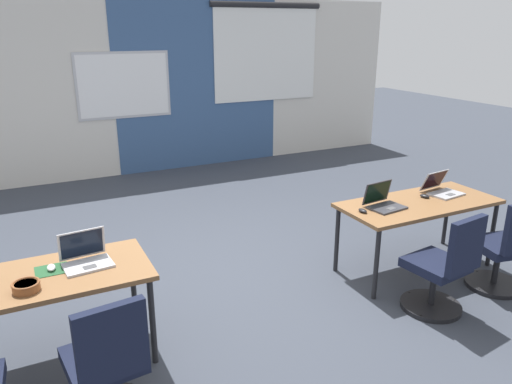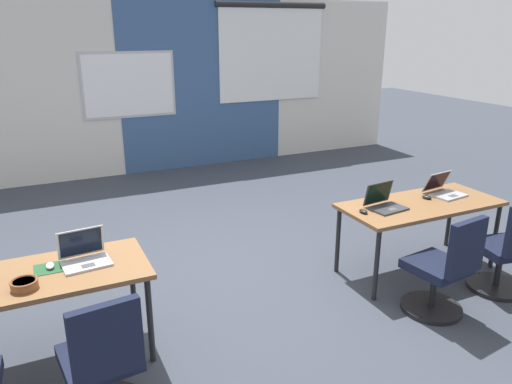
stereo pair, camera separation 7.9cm
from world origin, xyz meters
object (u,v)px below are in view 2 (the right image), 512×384
at_px(laptop_near_left_inner, 85,256).
at_px(chair_near_left_inner, 103,370).
at_px(laptop_near_right_inner, 385,203).
at_px(chair_near_right_inner, 443,274).
at_px(mouse_near_left_inner, 50,266).
at_px(laptop_near_right_end, 444,190).
at_px(snack_bowl, 24,284).
at_px(mouse_near_right_inner, 363,211).
at_px(chair_near_right_end, 507,255).
at_px(desk_near_left, 30,284).
at_px(mouse_near_right_end, 427,197).
at_px(desk_near_right, 421,208).

distance_m(laptop_near_left_inner, chair_near_left_inner, 0.91).
relative_size(laptop_near_right_inner, chair_near_right_inner, 0.39).
distance_m(mouse_near_left_inner, laptop_near_right_end, 3.74).
relative_size(laptop_near_left_inner, laptop_near_right_end, 0.96).
bearing_deg(chair_near_right_inner, snack_bowl, -17.45).
bearing_deg(laptop_near_right_end, chair_near_left_inner, -174.07).
bearing_deg(laptop_near_left_inner, mouse_near_right_inner, -6.70).
height_order(laptop_near_right_inner, chair_near_right_end, laptop_near_right_inner).
height_order(desk_near_left, mouse_near_right_inner, mouse_near_right_inner).
bearing_deg(chair_near_left_inner, chair_near_right_inner, 174.31).
distance_m(mouse_near_right_inner, snack_bowl, 2.85).
xyz_separation_m(desk_near_left, chair_near_right_inner, (3.11, -0.72, -0.28)).
bearing_deg(laptop_near_right_end, desk_near_left, 173.71).
height_order(laptop_near_right_inner, mouse_near_right_end, laptop_near_right_inner).
xyz_separation_m(laptop_near_left_inner, laptop_near_right_inner, (2.70, -0.02, -0.00)).
distance_m(laptop_near_left_inner, mouse_near_left_inner, 0.24).
relative_size(chair_near_right_inner, laptop_near_right_end, 2.49).
relative_size(laptop_near_right_end, snack_bowl, 2.08).
relative_size(desk_near_right, chair_near_left_inner, 1.74).
relative_size(chair_near_left_inner, chair_near_right_end, 1.00).
relative_size(laptop_near_right_inner, snack_bowl, 2.03).
bearing_deg(desk_near_left, desk_near_right, 0.00).
bearing_deg(laptop_near_left_inner, desk_near_left, -177.45).
relative_size(chair_near_right_inner, mouse_near_right_end, 8.17).
xyz_separation_m(desk_near_left, laptop_near_left_inner, (0.38, 0.05, 0.11)).
bearing_deg(chair_near_right_end, laptop_near_left_inner, -0.89).
bearing_deg(chair_near_right_inner, desk_near_right, -125.74).
relative_size(desk_near_right, laptop_near_left_inner, 4.51).
bearing_deg(snack_bowl, desk_near_left, 80.85).
bearing_deg(mouse_near_right_end, chair_near_right_end, -69.79).
distance_m(desk_near_left, mouse_near_right_end, 3.63).
height_order(desk_near_right, snack_bowl, snack_bowl).
xyz_separation_m(laptop_near_left_inner, mouse_near_right_inner, (2.44, -0.05, -0.03)).
bearing_deg(chair_near_right_end, mouse_near_left_inner, -0.28).
bearing_deg(chair_near_left_inner, snack_bowl, -64.40).
bearing_deg(snack_bowl, mouse_near_left_inner, 54.03).
height_order(chair_near_left_inner, mouse_near_right_inner, chair_near_left_inner).
xyz_separation_m(desk_near_left, laptop_near_right_inner, (3.08, 0.03, 0.11)).
bearing_deg(desk_near_left, mouse_near_right_end, 1.00).
height_order(laptop_near_left_inner, mouse_near_right_inner, laptop_near_left_inner).
bearing_deg(desk_near_left, chair_near_right_inner, -13.00).
relative_size(desk_near_right, mouse_near_right_inner, 15.62).
xyz_separation_m(chair_near_left_inner, laptop_near_right_end, (3.54, 0.85, 0.39)).
distance_m(laptop_near_left_inner, mouse_near_right_inner, 2.44).
height_order(desk_near_right, mouse_near_right_inner, mouse_near_right_inner).
relative_size(desk_near_right, mouse_near_right_end, 14.22).
bearing_deg(snack_bowl, chair_near_left_inner, -57.82).
height_order(laptop_near_right_inner, snack_bowl, laptop_near_right_inner).
bearing_deg(chair_near_left_inner, mouse_near_left_inner, -82.79).
bearing_deg(desk_near_left, laptop_near_left_inner, 8.17).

